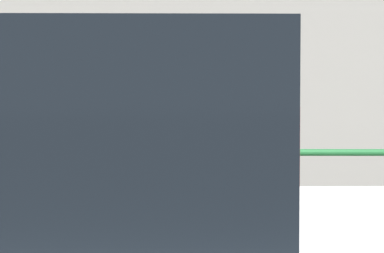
% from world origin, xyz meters
% --- Properties ---
extents(parking_meter, '(0.17, 0.18, 1.44)m').
position_xyz_m(parking_meter, '(-0.11, 0.42, 1.17)').
color(parking_meter, slate).
rests_on(parking_meter, sidewalk_curb).
extents(pedestrian_at_meter, '(0.59, 0.63, 1.60)m').
position_xyz_m(pedestrian_at_meter, '(0.43, 0.52, 1.03)').
color(pedestrian_at_meter, slate).
rests_on(pedestrian_at_meter, sidewalk_curb).
extents(background_railing, '(24.06, 0.06, 1.00)m').
position_xyz_m(background_railing, '(0.00, 2.16, 0.84)').
color(background_railing, '#1E602D').
rests_on(background_railing, sidewalk_curb).
extents(backdrop_wall, '(32.00, 0.50, 3.74)m').
position_xyz_m(backdrop_wall, '(0.00, 5.54, 1.87)').
color(backdrop_wall, gray).
rests_on(backdrop_wall, ground).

